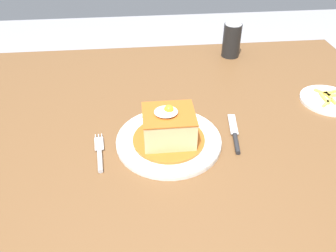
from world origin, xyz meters
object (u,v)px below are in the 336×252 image
object	(u,v)px
side_plate_fries	(329,100)
fork	(100,155)
main_plate	(169,140)
knife	(235,138)
soda_can	(232,40)

from	to	relation	value
side_plate_fries	fork	bearing A→B (deg)	-164.91
main_plate	knife	world-z (taller)	main_plate
fork	soda_can	world-z (taller)	soda_can
main_plate	soda_can	xyz separation A→B (m)	(0.29, 0.49, 0.05)
knife	soda_can	bearing A→B (deg)	77.44
soda_can	side_plate_fries	xyz separation A→B (m)	(0.22, -0.34, -0.06)
main_plate	fork	size ratio (longest dim) A/B	1.91
soda_can	knife	bearing A→B (deg)	-102.56
main_plate	knife	xyz separation A→B (m)	(0.17, -0.00, -0.00)
knife	soda_can	size ratio (longest dim) A/B	1.34
knife	side_plate_fries	bearing A→B (deg)	24.47
soda_can	side_plate_fries	world-z (taller)	soda_can
main_plate	knife	size ratio (longest dim) A/B	1.64
knife	side_plate_fries	distance (m)	0.36
fork	knife	xyz separation A→B (m)	(0.35, 0.03, 0.00)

